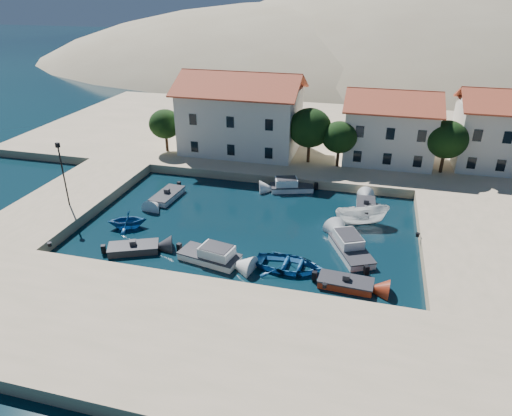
{
  "coord_description": "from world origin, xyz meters",
  "views": [
    {
      "loc": [
        9.98,
        -25.77,
        20.14
      ],
      "look_at": [
        0.65,
        9.87,
        2.0
      ],
      "focal_mm": 32.0,
      "sensor_mm": 36.0,
      "label": 1
    }
  ],
  "objects_px": {
    "building_left": "(241,111)",
    "lamppost": "(62,168)",
    "cabin_cruiser_south": "(209,255)",
    "building_mid": "(390,125)",
    "building_right": "(500,128)",
    "boat_east": "(361,224)",
    "cabin_cruiser_east": "(351,249)",
    "rowboat_south": "(289,269)"
  },
  "relations": [
    {
      "from": "building_left",
      "to": "cabin_cruiser_east",
      "type": "xyz_separation_m",
      "value": [
        15.41,
        -20.5,
        -5.46
      ]
    },
    {
      "from": "cabin_cruiser_east",
      "to": "boat_east",
      "type": "height_order",
      "value": "cabin_cruiser_east"
    },
    {
      "from": "building_left",
      "to": "cabin_cruiser_south",
      "type": "xyz_separation_m",
      "value": [
        4.42,
        -24.43,
        -5.46
      ]
    },
    {
      "from": "cabin_cruiser_south",
      "to": "cabin_cruiser_east",
      "type": "xyz_separation_m",
      "value": [
        11.0,
        3.94,
        0.0
      ]
    },
    {
      "from": "building_mid",
      "to": "rowboat_south",
      "type": "bearing_deg",
      "value": -105.92
    },
    {
      "from": "building_mid",
      "to": "lamppost",
      "type": "xyz_separation_m",
      "value": [
        -29.5,
        -21.0,
        -0.47
      ]
    },
    {
      "from": "lamppost",
      "to": "cabin_cruiser_south",
      "type": "distance_m",
      "value": 17.07
    },
    {
      "from": "building_right",
      "to": "boat_east",
      "type": "relative_size",
      "value": 1.87
    },
    {
      "from": "lamppost",
      "to": "boat_east",
      "type": "bearing_deg",
      "value": 10.31
    },
    {
      "from": "lamppost",
      "to": "boat_east",
      "type": "xyz_separation_m",
      "value": [
        27.47,
        5.0,
        -4.75
      ]
    },
    {
      "from": "cabin_cruiser_south",
      "to": "rowboat_south",
      "type": "bearing_deg",
      "value": 14.88
    },
    {
      "from": "building_left",
      "to": "building_right",
      "type": "xyz_separation_m",
      "value": [
        30.0,
        2.0,
        -0.46
      ]
    },
    {
      "from": "rowboat_south",
      "to": "building_mid",
      "type": "bearing_deg",
      "value": -13.49
    },
    {
      "from": "building_mid",
      "to": "cabin_cruiser_east",
      "type": "xyz_separation_m",
      "value": [
        -2.59,
        -21.5,
        -4.75
      ]
    },
    {
      "from": "cabin_cruiser_south",
      "to": "lamppost",
      "type": "bearing_deg",
      "value": 175.6
    },
    {
      "from": "cabin_cruiser_south",
      "to": "boat_east",
      "type": "xyz_separation_m",
      "value": [
        11.55,
        9.43,
        -0.48
      ]
    },
    {
      "from": "building_left",
      "to": "lamppost",
      "type": "relative_size",
      "value": 2.36
    },
    {
      "from": "lamppost",
      "to": "cabin_cruiser_south",
      "type": "height_order",
      "value": "lamppost"
    },
    {
      "from": "cabin_cruiser_east",
      "to": "cabin_cruiser_south",
      "type": "bearing_deg",
      "value": 84.08
    },
    {
      "from": "building_right",
      "to": "cabin_cruiser_east",
      "type": "xyz_separation_m",
      "value": [
        -14.59,
        -22.5,
        -5.0
      ]
    },
    {
      "from": "lamppost",
      "to": "cabin_cruiser_east",
      "type": "relative_size",
      "value": 1.08
    },
    {
      "from": "building_right",
      "to": "lamppost",
      "type": "distance_m",
      "value": 46.98
    },
    {
      "from": "building_left",
      "to": "cabin_cruiser_east",
      "type": "distance_m",
      "value": 26.22
    },
    {
      "from": "building_left",
      "to": "building_right",
      "type": "height_order",
      "value": "building_left"
    },
    {
      "from": "building_mid",
      "to": "cabin_cruiser_east",
      "type": "bearing_deg",
      "value": -96.86
    },
    {
      "from": "building_left",
      "to": "lamppost",
      "type": "height_order",
      "value": "building_left"
    },
    {
      "from": "building_mid",
      "to": "lamppost",
      "type": "bearing_deg",
      "value": -144.55
    },
    {
      "from": "boat_east",
      "to": "building_right",
      "type": "bearing_deg",
      "value": -58.79
    },
    {
      "from": "cabin_cruiser_east",
      "to": "rowboat_south",
      "type": "bearing_deg",
      "value": 102.1
    },
    {
      "from": "lamppost",
      "to": "boat_east",
      "type": "height_order",
      "value": "lamppost"
    },
    {
      "from": "building_mid",
      "to": "lamppost",
      "type": "distance_m",
      "value": 36.21
    },
    {
      "from": "boat_east",
      "to": "building_mid",
      "type": "bearing_deg",
      "value": -26.49
    },
    {
      "from": "cabin_cruiser_south",
      "to": "building_mid",
      "type": "bearing_deg",
      "value": 73.07
    },
    {
      "from": "rowboat_south",
      "to": "cabin_cruiser_south",
      "type": "bearing_deg",
      "value": 96.14
    },
    {
      "from": "building_mid",
      "to": "cabin_cruiser_south",
      "type": "height_order",
      "value": "building_mid"
    },
    {
      "from": "cabin_cruiser_east",
      "to": "boat_east",
      "type": "distance_m",
      "value": 5.54
    },
    {
      "from": "building_left",
      "to": "rowboat_south",
      "type": "distance_m",
      "value": 27.02
    },
    {
      "from": "building_mid",
      "to": "building_right",
      "type": "relative_size",
      "value": 1.11
    },
    {
      "from": "building_right",
      "to": "cabin_cruiser_east",
      "type": "height_order",
      "value": "building_right"
    },
    {
      "from": "building_mid",
      "to": "building_left",
      "type": "bearing_deg",
      "value": -176.82
    },
    {
      "from": "building_right",
      "to": "boat_east",
      "type": "xyz_separation_m",
      "value": [
        -14.03,
        -17.0,
        -5.47
      ]
    },
    {
      "from": "building_left",
      "to": "building_mid",
      "type": "distance_m",
      "value": 18.04
    }
  ]
}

